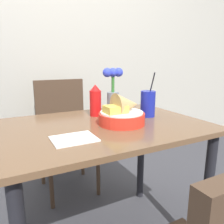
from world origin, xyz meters
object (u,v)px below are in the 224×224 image
Objects in this scene: flower_vase at (113,89)px; drink_cup at (148,104)px; chair_far_window at (64,126)px; food_basket at (123,113)px; ketchup_bottle at (95,101)px.

drink_cup is at bearing -59.33° from flower_vase.
chair_far_window is 0.82m from drink_cup.
chair_far_window is at bearing 97.37° from food_basket.
drink_cup is (0.31, -0.71, 0.27)m from chair_far_window.
ketchup_bottle is at bearing -85.08° from chair_far_window.
flower_vase is (0.09, 0.28, 0.09)m from food_basket.
chair_far_window is 4.89× the size of ketchup_bottle.
flower_vase reaches higher than chair_far_window.
food_basket is 1.28× the size of ketchup_bottle.
drink_cup is at bearing 20.12° from food_basket.
flower_vase reaches higher than ketchup_bottle.
drink_cup reaches higher than food_basket.
food_basket is at bearing -76.66° from ketchup_bottle.
drink_cup is at bearing -29.82° from ketchup_bottle.
ketchup_bottle is 0.30m from drink_cup.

